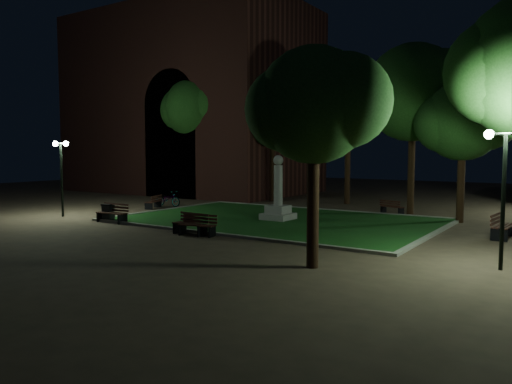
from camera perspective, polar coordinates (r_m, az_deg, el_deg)
ground at (r=23.34m, az=-0.00°, el=-3.88°), size 80.00×80.00×0.00m
lawn at (r=25.01m, az=2.54°, el=-3.21°), size 15.00×10.00×0.08m
lawn_kerb at (r=25.00m, az=2.54°, el=-3.17°), size 15.40×10.40×0.12m
monument at (r=24.90m, az=2.55°, el=-1.12°), size 1.40×1.40×3.20m
building_main at (r=43.86m, az=-7.41°, el=9.78°), size 20.00×12.00×15.00m
tree_north_wl at (r=34.71m, az=1.99°, el=8.83°), size 5.46×4.46×8.21m
tree_north_er at (r=28.15m, az=17.74°, el=10.78°), size 6.36×5.19×9.17m
tree_ne at (r=26.12m, az=22.76°, el=7.51°), size 4.72×3.85×6.86m
tree_se at (r=14.85m, az=6.88°, el=9.79°), size 4.24×3.46×6.56m
tree_nw at (r=37.47m, az=-6.86°, el=9.47°), size 5.57×4.54×8.89m
tree_far_north at (r=33.37m, az=10.68°, el=10.11°), size 5.47×4.47×8.91m
lamppost_sw at (r=28.33m, az=-21.37°, el=3.09°), size 1.18×0.28×4.01m
lamppost_se at (r=16.12m, az=26.53°, el=2.16°), size 1.18×0.28×4.12m
lamppost_nw at (r=38.73m, az=-5.49°, el=3.71°), size 1.18×0.28×3.96m
bench_near_left at (r=21.06m, az=-7.43°, el=-3.70°), size 1.67×0.68×0.90m
bench_near_right at (r=20.75m, az=-6.67°, el=-3.85°), size 1.67×0.83×0.87m
bench_west_near at (r=25.36m, az=-16.04°, el=-2.38°), size 1.70×0.63×0.93m
bench_left_side at (r=30.90m, az=-11.57°, el=-1.15°), size 0.98×1.55×0.80m
bench_right_side at (r=22.28m, az=26.30°, el=-3.58°), size 0.78×1.85×0.99m
bench_far_side at (r=28.76m, az=15.24°, el=-1.70°), size 1.45×0.91×0.75m
trash_bin at (r=25.81m, az=-16.53°, el=-2.26°), size 0.62×0.62×0.86m
bicycle at (r=31.91m, az=-10.02°, el=-0.75°), size 1.90×0.79×0.97m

